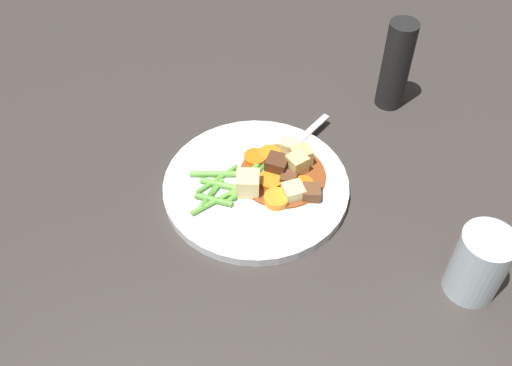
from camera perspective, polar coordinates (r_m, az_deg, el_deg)
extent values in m
plane|color=#383330|center=(0.84, 0.00, -0.66)|extent=(3.00, 3.00, 0.00)
cylinder|color=white|center=(0.83, 0.00, -0.33)|extent=(0.26, 0.26, 0.01)
cylinder|color=brown|center=(0.83, 2.59, 0.79)|extent=(0.12, 0.12, 0.00)
cylinder|color=orange|center=(0.82, 1.41, 0.35)|extent=(0.04, 0.04, 0.01)
cylinder|color=orange|center=(0.85, 0.04, 2.48)|extent=(0.04, 0.04, 0.01)
cylinder|color=orange|center=(0.82, 4.67, -0.11)|extent=(0.03, 0.03, 0.01)
cylinder|color=orange|center=(0.86, 1.36, 2.80)|extent=(0.03, 0.03, 0.01)
cylinder|color=orange|center=(0.80, 2.02, -1.58)|extent=(0.05, 0.05, 0.01)
cube|color=#EAD68C|center=(0.80, 3.66, -0.86)|extent=(0.03, 0.03, 0.02)
cube|color=#EAD68C|center=(0.86, 3.34, 3.46)|extent=(0.04, 0.03, 0.02)
cube|color=#E5CC7A|center=(0.83, 4.02, 1.82)|extent=(0.04, 0.04, 0.03)
cube|color=#EAD68C|center=(0.80, -0.80, -0.05)|extent=(0.03, 0.03, 0.03)
cube|color=#DBBC6B|center=(0.84, 4.41, 2.57)|extent=(0.03, 0.03, 0.03)
cube|color=#4C2B19|center=(0.83, 2.08, 1.76)|extent=(0.04, 0.04, 0.03)
cube|color=#56331E|center=(0.82, 3.21, 0.40)|extent=(0.03, 0.03, 0.02)
cube|color=brown|center=(0.80, 5.44, -0.93)|extent=(0.03, 0.03, 0.02)
cylinder|color=#4C8E33|center=(0.82, -0.62, -0.02)|extent=(0.05, 0.07, 0.01)
cylinder|color=#66AD42|center=(0.82, -2.97, -0.26)|extent=(0.07, 0.03, 0.01)
cylinder|color=#66AD42|center=(0.83, -0.86, 0.53)|extent=(0.05, 0.08, 0.01)
cylinder|color=#66AD42|center=(0.83, -3.69, 0.90)|extent=(0.08, 0.01, 0.01)
cylinder|color=#66AD42|center=(0.81, -4.44, -1.16)|extent=(0.04, 0.06, 0.01)
cylinder|color=#4C8E33|center=(0.81, -4.35, -0.97)|extent=(0.03, 0.06, 0.01)
cylinder|color=#66AD42|center=(0.80, -4.18, -1.86)|extent=(0.06, 0.05, 0.01)
cylinder|color=#66AD42|center=(0.81, -1.20, -0.55)|extent=(0.06, 0.06, 0.01)
cylinder|color=#599E38|center=(0.80, -4.14, -1.63)|extent=(0.05, 0.03, 0.01)
cylinder|color=#599E38|center=(0.83, -3.75, 0.40)|extent=(0.06, 0.05, 0.01)
cube|color=silver|center=(0.89, 4.82, 4.66)|extent=(0.08, 0.09, 0.00)
cube|color=silver|center=(0.85, 2.20, 2.30)|extent=(0.03, 0.03, 0.00)
cylinder|color=silver|center=(0.84, 0.44, 1.45)|extent=(0.03, 0.03, 0.00)
cylinder|color=silver|center=(0.84, 0.78, 1.25)|extent=(0.03, 0.03, 0.00)
cylinder|color=silver|center=(0.84, 1.11, 1.06)|extent=(0.03, 0.03, 0.00)
cylinder|color=silver|center=(0.83, 1.45, 0.86)|extent=(0.03, 0.03, 0.00)
cylinder|color=silver|center=(0.75, 20.90, -7.38)|extent=(0.06, 0.06, 0.10)
cylinder|color=black|center=(0.95, 13.49, 11.10)|extent=(0.04, 0.04, 0.15)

